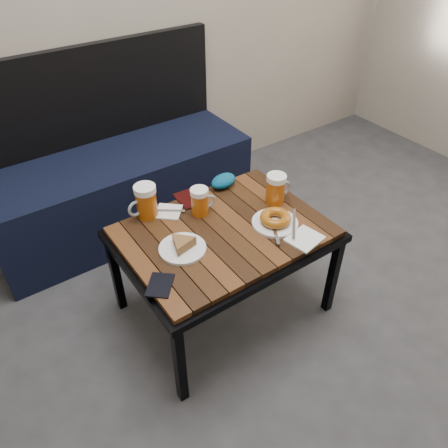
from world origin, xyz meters
TOP-DOWN VIEW (x-y plane):
  - bench at (-0.22, 1.76)m, footprint 1.40×0.50m
  - cafe_table at (-0.12, 0.90)m, footprint 0.84×0.62m
  - beer_mug_left at (-0.34, 1.16)m, footprint 0.13×0.09m
  - beer_mug_centre at (-0.14, 1.05)m, footprint 0.11×0.08m
  - beer_mug_right at (0.17, 0.93)m, footprint 0.12×0.08m
  - plate_pie at (-0.32, 0.89)m, footprint 0.18×0.18m
  - plate_bagel at (0.07, 0.81)m, footprint 0.22×0.23m
  - napkin_left at (-0.25, 1.13)m, footprint 0.15×0.15m
  - napkin_right at (0.10, 0.67)m, footprint 0.15×0.13m
  - passport_navy at (-0.48, 0.77)m, footprint 0.14×0.14m
  - passport_burgundy at (-0.13, 1.16)m, footprint 0.10×0.14m
  - knit_pouch at (0.05, 1.16)m, footprint 0.14×0.11m

SIDE VIEW (x-z plane):
  - bench at x=-0.22m, z-range -0.20..0.75m
  - cafe_table at x=-0.12m, z-range 0.19..0.66m
  - passport_navy at x=-0.48m, z-range 0.47..0.48m
  - passport_burgundy at x=-0.13m, z-range 0.47..0.48m
  - napkin_left at x=-0.25m, z-range 0.47..0.48m
  - napkin_right at x=0.10m, z-range 0.47..0.48m
  - plate_pie at x=-0.32m, z-range 0.47..0.52m
  - plate_bagel at x=0.07m, z-range 0.47..0.52m
  - knit_pouch at x=0.05m, z-range 0.47..0.53m
  - beer_mug_centre at x=-0.14m, z-range 0.47..0.59m
  - beer_mug_right at x=0.17m, z-range 0.47..0.61m
  - beer_mug_left at x=-0.34m, z-range 0.47..0.62m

